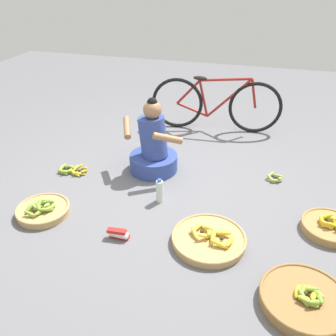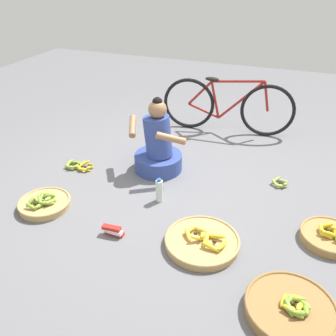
{
  "view_description": "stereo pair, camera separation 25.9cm",
  "coord_description": "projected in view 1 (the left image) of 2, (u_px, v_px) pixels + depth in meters",
  "views": [
    {
      "loc": [
        0.77,
        -2.97,
        2.04
      ],
      "look_at": [
        0.0,
        -0.2,
        0.35
      ],
      "focal_mm": 38.74,
      "sensor_mm": 36.0,
      "label": 1
    },
    {
      "loc": [
        1.02,
        -2.89,
        2.04
      ],
      "look_at": [
        0.0,
        -0.2,
        0.35
      ],
      "focal_mm": 38.74,
      "sensor_mm": 36.0,
      "label": 2
    }
  ],
  "objects": [
    {
      "name": "packet_carton_stack",
      "position": [
        118.0,
        234.0,
        3.01
      ],
      "size": [
        0.18,
        0.07,
        0.09
      ],
      "color": "red",
      "rests_on": "ground"
    },
    {
      "name": "ground_plane",
      "position": [
        173.0,
        188.0,
        3.68
      ],
      "size": [
        10.0,
        10.0,
        0.0
      ],
      "primitive_type": "plane",
      "color": "slate"
    },
    {
      "name": "vendor_woman_front",
      "position": [
        153.0,
        148.0,
        3.87
      ],
      "size": [
        0.72,
        0.52,
        0.83
      ],
      "color": "#334793",
      "rests_on": "ground"
    },
    {
      "name": "banana_basket_near_vendor",
      "position": [
        304.0,
        299.0,
        2.43
      ],
      "size": [
        0.6,
        0.6,
        0.15
      ],
      "color": "olive",
      "rests_on": "ground"
    },
    {
      "name": "banana_basket_back_center",
      "position": [
        330.0,
        227.0,
        3.08
      ],
      "size": [
        0.47,
        0.47,
        0.15
      ],
      "color": "#A87F47",
      "rests_on": "ground"
    },
    {
      "name": "bicycle_leaning",
      "position": [
        215.0,
        104.0,
        4.75
      ],
      "size": [
        1.7,
        0.22,
        0.73
      ],
      "color": "black",
      "rests_on": "ground"
    },
    {
      "name": "water_bottle",
      "position": [
        160.0,
        191.0,
        3.43
      ],
      "size": [
        0.07,
        0.07,
        0.25
      ],
      "color": "silver",
      "rests_on": "ground"
    },
    {
      "name": "loose_bananas_front_right",
      "position": [
        275.0,
        178.0,
        3.81
      ],
      "size": [
        0.19,
        0.19,
        0.08
      ],
      "color": "#9EB747",
      "rests_on": "ground"
    },
    {
      "name": "banana_basket_front_left",
      "position": [
        43.0,
        210.0,
        3.29
      ],
      "size": [
        0.48,
        0.48,
        0.14
      ],
      "color": "tan",
      "rests_on": "ground"
    },
    {
      "name": "banana_basket_mid_left",
      "position": [
        209.0,
        239.0,
        2.96
      ],
      "size": [
        0.61,
        0.61,
        0.14
      ],
      "color": "tan",
      "rests_on": "ground"
    },
    {
      "name": "loose_bananas_mid_right",
      "position": [
        72.0,
        170.0,
        3.94
      ],
      "size": [
        0.34,
        0.22,
        0.09
      ],
      "color": "gold",
      "rests_on": "ground"
    }
  ]
}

